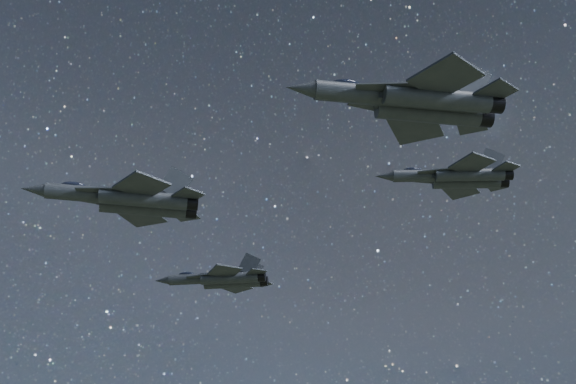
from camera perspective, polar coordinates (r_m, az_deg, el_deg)
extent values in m
cylinder|color=#2E333A|center=(76.06, -16.79, -0.15)|extent=(8.26, 1.74, 1.74)
cone|color=#2E333A|center=(76.88, -20.74, 0.20)|extent=(2.68, 1.56, 1.56)
ellipsoid|color=black|center=(76.60, -17.70, 0.50)|extent=(2.66, 1.17, 0.86)
cube|color=#2E333A|center=(75.57, -12.44, -0.58)|extent=(9.15, 1.68, 1.45)
cylinder|color=#2E333A|center=(74.33, -12.14, -0.58)|extent=(9.38, 1.75, 1.74)
cylinder|color=#2E333A|center=(76.34, -12.15, -1.31)|extent=(9.38, 1.75, 1.74)
cylinder|color=black|center=(74.32, -8.19, -0.93)|extent=(1.45, 1.61, 1.61)
cylinder|color=black|center=(76.33, -8.30, -1.65)|extent=(1.45, 1.61, 1.61)
cube|color=#2E333A|center=(74.45, -15.35, 0.14)|extent=(5.93, 2.31, 0.13)
cube|color=#2E333A|center=(77.15, -15.25, -0.87)|extent=(5.93, 2.32, 0.13)
cube|color=#2E333A|center=(72.04, -12.28, 0.53)|extent=(6.14, 6.32, 0.22)
cube|color=#2E333A|center=(78.87, -12.30, -1.98)|extent=(6.14, 6.32, 0.22)
cube|color=#2E333A|center=(73.10, -8.45, -0.25)|extent=(3.62, 3.70, 0.17)
cube|color=#2E333A|center=(77.73, -8.69, -1.93)|extent=(3.62, 3.70, 0.17)
cube|color=#2E333A|center=(74.99, -9.52, 0.75)|extent=(3.88, 0.49, 3.97)
cube|color=#2E333A|center=(77.47, -9.61, -0.20)|extent=(3.88, 0.49, 3.97)
cylinder|color=#2E333A|center=(96.71, -7.96, -7.31)|extent=(7.19, 3.71, 1.50)
cone|color=#2E333A|center=(98.02, -10.58, -7.38)|extent=(2.61, 2.02, 1.34)
ellipsoid|color=black|center=(97.26, -8.59, -6.93)|extent=(2.48, 1.69, 0.74)
cube|color=#2E333A|center=(95.50, -5.06, -7.24)|extent=(7.90, 3.91, 1.25)
cylinder|color=#2E333A|center=(94.40, -4.96, -7.28)|extent=(8.10, 4.02, 1.50)
cylinder|color=#2E333A|center=(96.16, -4.72, -7.67)|extent=(8.10, 4.02, 1.50)
cylinder|color=black|center=(93.56, -2.30, -7.18)|extent=(1.63, 1.71, 1.38)
cylinder|color=black|center=(95.34, -2.11, -7.57)|extent=(1.63, 1.71, 1.38)
cube|color=#2E333A|center=(95.06, -7.16, -7.08)|extent=(4.85, 3.40, 0.12)
cube|color=#2E333A|center=(97.41, -6.78, -7.60)|extent=(5.08, 1.73, 0.12)
cube|color=#2E333A|center=(92.40, -5.38, -6.69)|extent=(4.48, 4.84, 0.19)
cube|color=#2E333A|center=(98.38, -4.54, -8.01)|extent=(5.50, 5.43, 0.19)
cube|color=#2E333A|center=(92.54, -2.67, -6.81)|extent=(2.62, 2.78, 0.14)
cube|color=#2E333A|center=(96.62, -2.20, -7.72)|extent=(3.25, 3.24, 0.14)
cube|color=#2E333A|center=(94.26, -3.29, -6.13)|extent=(3.11, 1.48, 3.41)
cube|color=#2E333A|center=(96.46, -3.02, -6.63)|extent=(3.27, 0.97, 3.41)
cylinder|color=#2E333A|center=(59.35, 6.29, 8.23)|extent=(8.41, 2.09, 1.76)
cone|color=#2E333A|center=(58.33, 1.08, 8.75)|extent=(2.77, 1.68, 1.58)
ellipsoid|color=black|center=(59.54, 4.98, 9.03)|extent=(2.73, 1.29, 0.87)
cube|color=#2E333A|center=(60.95, 11.68, 7.57)|extent=(9.31, 2.06, 1.47)
cylinder|color=#2E333A|center=(59.95, 12.50, 7.72)|extent=(9.54, 2.13, 1.76)
cylinder|color=#2E333A|center=(61.68, 11.78, 6.55)|extent=(9.54, 2.13, 1.76)
cylinder|color=black|center=(61.88, 17.03, 7.14)|extent=(1.53, 1.68, 1.62)
cylinder|color=black|center=(63.56, 16.20, 6.03)|extent=(1.53, 1.68, 1.62)
cube|color=#2E333A|center=(58.60, 8.62, 8.75)|extent=(5.99, 2.55, 0.14)
cube|color=#2E333A|center=(60.97, 7.80, 7.11)|extent=(5.99, 2.12, 0.14)
cube|color=#2E333A|center=(57.98, 13.19, 9.42)|extent=(6.13, 6.34, 0.23)
cube|color=#2E333A|center=(63.84, 10.76, 5.42)|extent=(6.27, 6.42, 0.23)
cube|color=#2E333A|center=(60.76, 17.17, 8.12)|extent=(3.61, 3.70, 0.17)
cube|color=#2E333A|center=(64.60, 15.29, 5.55)|extent=(3.70, 3.77, 0.17)
cube|color=#2E333A|center=(62.13, 15.25, 9.13)|extent=(3.91, 0.65, 4.01)
cube|color=#2E333A|center=(64.20, 14.28, 7.69)|extent=(3.92, 0.54, 4.01)
cylinder|color=#2E333A|center=(80.17, 11.33, 1.36)|extent=(7.03, 2.91, 1.45)
cone|color=#2E333A|center=(79.52, 8.16, 1.33)|extent=(2.46, 1.76, 1.30)
ellipsoid|color=black|center=(80.32, 10.50, 1.79)|extent=(2.37, 1.43, 0.72)
cube|color=#2E333A|center=(81.13, 14.69, 1.35)|extent=(7.74, 3.02, 1.21)
cylinder|color=#2E333A|center=(80.23, 15.12, 1.41)|extent=(7.93, 3.12, 1.45)
cylinder|color=#2E333A|center=(81.83, 14.85, 0.79)|extent=(7.93, 3.12, 1.45)
cylinder|color=black|center=(81.36, 18.04, 1.42)|extent=(1.47, 1.57, 1.34)
cylinder|color=black|center=(82.93, 17.72, 0.81)|extent=(1.47, 1.57, 1.34)
cube|color=#2E333A|center=(79.35, 12.66, 1.73)|extent=(4.84, 2.87, 0.11)
cube|color=#2E333A|center=(81.51, 12.36, 0.88)|extent=(4.86, 1.16, 0.11)
cube|color=#2E333A|center=(78.38, 15.31, 2.30)|extent=(4.66, 4.94, 0.19)
cube|color=#2E333A|center=(83.79, 14.40, 0.18)|extent=(5.32, 5.32, 0.19)
cube|color=#2E333A|center=(80.32, 17.99, 1.95)|extent=(2.73, 2.86, 0.14)
cube|color=#2E333A|center=(83.94, 17.26, 0.53)|extent=(3.15, 3.16, 0.14)
cube|color=#2E333A|center=(81.55, 16.84, 2.59)|extent=(3.13, 1.10, 3.31)
cube|color=#2E333A|center=(83.50, 16.47, 1.80)|extent=(3.23, 0.59, 3.31)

